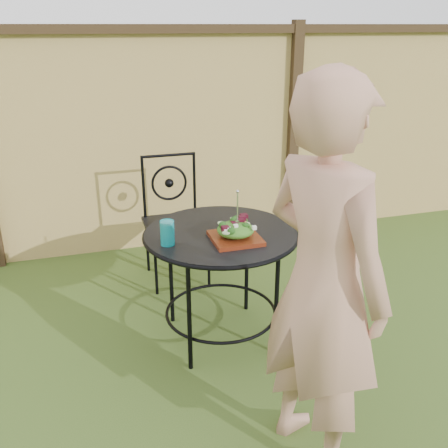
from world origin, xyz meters
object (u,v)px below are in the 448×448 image
at_px(salad_plate, 235,238).
at_px(diner, 323,285).
at_px(patio_chair, 174,216).
at_px(patio_table, 221,253).

bearing_deg(salad_plate, diner, -83.55).
xyz_separation_m(patio_chair, salad_plate, (0.15, -1.05, 0.23)).
bearing_deg(patio_table, diner, -81.90).
distance_m(diner, salad_plate, 0.87).
distance_m(patio_table, patio_chair, 0.92).
distance_m(patio_table, diner, 1.05).
bearing_deg(patio_table, salad_plate, -72.27).
xyz_separation_m(patio_table, diner, (0.14, -1.00, 0.28)).
bearing_deg(salad_plate, patio_table, 107.73).
xyz_separation_m(patio_chair, diner, (0.24, -1.90, 0.37)).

